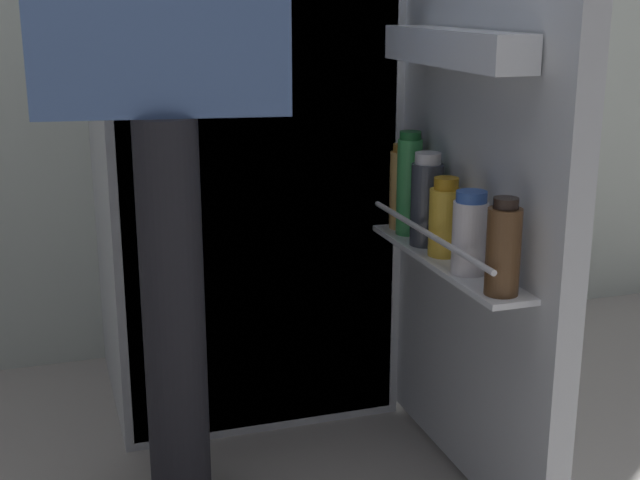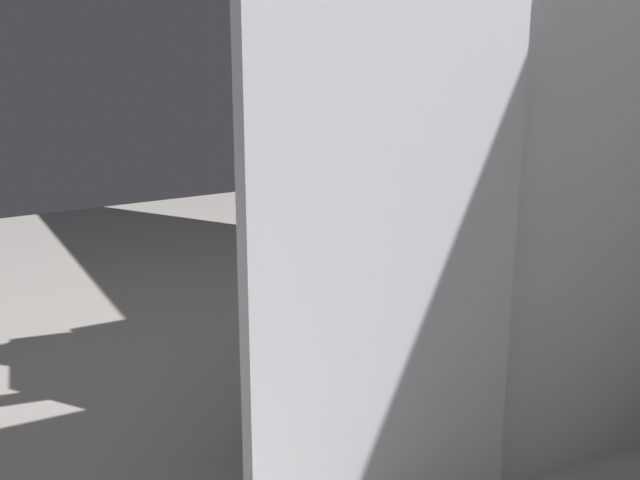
% 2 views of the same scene
% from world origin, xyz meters
% --- Properties ---
extents(refrigerator, '(0.75, 1.29, 1.68)m').
position_xyz_m(refrigerator, '(0.03, 0.49, 0.84)').
color(refrigerator, silver).
rests_on(refrigerator, ground_plane).
extents(person, '(0.57, 0.82, 1.68)m').
position_xyz_m(person, '(-0.24, -0.01, 1.02)').
color(person, black).
rests_on(person, ground_plane).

